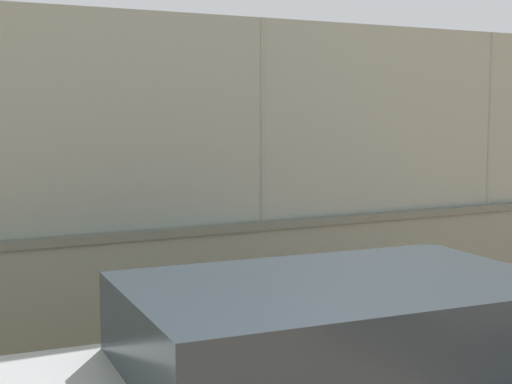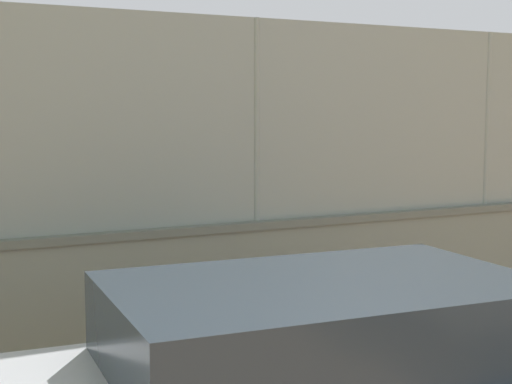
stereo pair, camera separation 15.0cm
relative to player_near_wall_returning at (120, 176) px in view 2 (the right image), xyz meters
name	(u,v)px [view 2 (the right image)]	position (x,y,z in m)	size (l,w,h in m)	color
ground_plane	(260,208)	(-3.66, 0.52, -0.95)	(260.00, 260.00, 0.00)	tan
player_near_wall_returning	(120,176)	(0.00, 0.00, 0.00)	(1.14, 0.79, 1.61)	#591919
player_crossing_court	(95,208)	(1.92, 5.46, -0.05)	(1.11, 0.81, 1.54)	#591919
sports_ball	(165,214)	(-0.80, 1.09, -0.87)	(0.16, 0.16, 0.16)	orange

